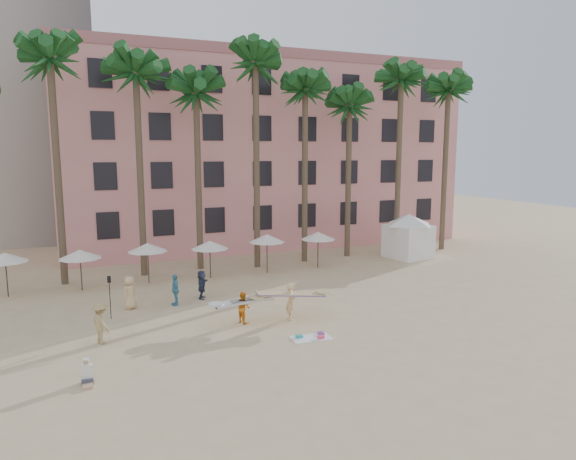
% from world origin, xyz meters
% --- Properties ---
extents(ground, '(120.00, 120.00, 0.00)m').
position_xyz_m(ground, '(0.00, 0.00, 0.00)').
color(ground, '#D1B789').
rests_on(ground, ground).
extents(pink_hotel, '(35.00, 14.00, 16.00)m').
position_xyz_m(pink_hotel, '(7.00, 26.00, 8.00)').
color(pink_hotel, pink).
rests_on(pink_hotel, ground).
extents(palm_row, '(44.40, 5.40, 16.30)m').
position_xyz_m(palm_row, '(0.51, 15.00, 12.97)').
color(palm_row, brown).
rests_on(palm_row, ground).
extents(umbrella_row, '(22.50, 2.70, 2.73)m').
position_xyz_m(umbrella_row, '(-3.00, 12.50, 2.33)').
color(umbrella_row, '#332B23').
rests_on(umbrella_row, ground).
extents(cabana, '(5.24, 5.24, 3.50)m').
position_xyz_m(cabana, '(15.19, 13.11, 2.07)').
color(cabana, white).
rests_on(cabana, ground).
extents(beach_towel, '(1.87, 1.14, 0.14)m').
position_xyz_m(beach_towel, '(0.60, -0.20, 0.03)').
color(beach_towel, white).
rests_on(beach_towel, ground).
extents(carrier_yellow, '(3.52, 1.16, 1.89)m').
position_xyz_m(carrier_yellow, '(0.69, 2.54, 1.06)').
color(carrier_yellow, '#E4B980').
rests_on(carrier_yellow, ground).
extents(carrier_white, '(2.74, 0.90, 1.56)m').
position_xyz_m(carrier_white, '(-1.66, 3.01, 0.85)').
color(carrier_white, orange).
rests_on(carrier_white, ground).
extents(beachgoers, '(6.72, 6.70, 1.87)m').
position_xyz_m(beachgoers, '(-5.68, 5.85, 0.89)').
color(beachgoers, '#4D97B5').
rests_on(beachgoers, ground).
extents(paddle, '(0.18, 0.04, 2.23)m').
position_xyz_m(paddle, '(-7.70, 6.07, 1.41)').
color(paddle, black).
rests_on(paddle, ground).
extents(seated_man, '(0.42, 0.73, 0.94)m').
position_xyz_m(seated_man, '(-8.94, -1.36, 0.33)').
color(seated_man, '#3F3F4C').
rests_on(seated_man, ground).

